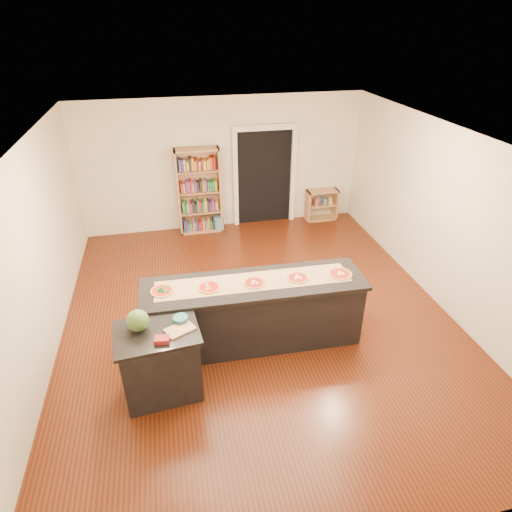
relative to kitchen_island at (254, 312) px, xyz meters
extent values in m
cube|color=beige|center=(0.19, 0.54, 0.89)|extent=(6.00, 7.00, 2.80)
cube|color=#51220E|center=(0.19, 0.54, -0.51)|extent=(6.00, 7.00, 0.01)
cube|color=white|center=(0.19, 0.54, 2.29)|extent=(6.00, 7.00, 0.01)
cube|color=black|center=(1.09, 4.03, 0.54)|extent=(1.20, 0.02, 2.10)
cube|color=silver|center=(0.44, 3.98, 0.54)|extent=(0.10, 0.08, 2.10)
cube|color=silver|center=(1.74, 3.98, 0.54)|extent=(0.10, 0.08, 2.10)
cube|color=silver|center=(1.09, 3.98, 1.64)|extent=(1.40, 0.08, 0.12)
cube|color=black|center=(0.00, 0.00, -0.03)|extent=(3.00, 0.75, 0.96)
cube|color=black|center=(0.00, 0.00, 0.48)|extent=(3.08, 0.83, 0.05)
cube|color=black|center=(-1.32, -0.71, -0.05)|extent=(0.90, 0.64, 0.93)
cube|color=black|center=(-1.32, -0.71, 0.44)|extent=(0.99, 0.72, 0.04)
cube|color=tan|center=(-0.37, 3.83, 0.41)|extent=(0.92, 0.33, 1.84)
cube|color=tan|center=(2.41, 3.84, -0.15)|extent=(0.72, 0.31, 0.72)
cylinder|color=#5190B6|center=(0.01, 3.78, -0.35)|extent=(0.22, 0.22, 0.32)
cube|color=#936F4B|center=(0.00, 0.03, 0.51)|extent=(2.69, 0.55, 0.00)
sphere|color=#144214|center=(-1.52, -0.63, 0.59)|extent=(0.26, 0.26, 0.26)
cube|color=tan|center=(-1.05, -0.74, 0.47)|extent=(0.39, 0.34, 0.02)
cube|color=maroon|center=(-1.26, -0.91, 0.49)|extent=(0.18, 0.14, 0.06)
cylinder|color=#195966|center=(-1.03, -0.58, 0.50)|extent=(0.18, 0.18, 0.07)
cylinder|color=#B57A45|center=(-1.23, 0.05, 0.52)|extent=(0.32, 0.32, 0.02)
cylinder|color=#A5190C|center=(-1.23, 0.05, 0.53)|extent=(0.26, 0.26, 0.00)
cylinder|color=#B57A45|center=(-0.62, 0.00, 0.52)|extent=(0.32, 0.32, 0.02)
cylinder|color=#A5190C|center=(-0.62, 0.00, 0.53)|extent=(0.27, 0.27, 0.00)
cylinder|color=#B57A45|center=(0.00, -0.02, 0.52)|extent=(0.29, 0.29, 0.02)
cylinder|color=#A5190C|center=(0.00, -0.02, 0.53)|extent=(0.24, 0.24, 0.00)
cylinder|color=#B57A45|center=(0.61, -0.02, 0.52)|extent=(0.32, 0.32, 0.02)
cylinder|color=#A5190C|center=(0.61, -0.02, 0.53)|extent=(0.26, 0.26, 0.00)
cylinder|color=#B57A45|center=(1.23, -0.05, 0.52)|extent=(0.32, 0.32, 0.02)
cylinder|color=#A5190C|center=(1.23, -0.05, 0.53)|extent=(0.26, 0.26, 0.00)
camera|label=1|loc=(-1.01, -4.77, 3.72)|focal=30.00mm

